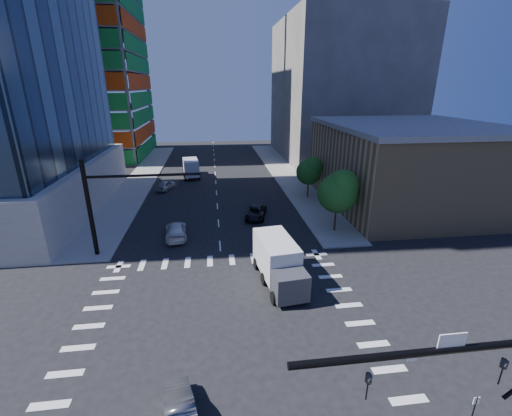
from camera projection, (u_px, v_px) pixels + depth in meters
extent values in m
plane|color=black|center=(225.00, 325.00, 22.82)|extent=(160.00, 160.00, 0.00)
cube|color=silver|center=(225.00, 325.00, 22.82)|extent=(20.00, 20.00, 0.01)
cube|color=gray|center=(285.00, 173.00, 61.63)|extent=(5.00, 60.00, 0.15)
cube|color=gray|center=(142.00, 178.00, 58.63)|extent=(5.00, 60.00, 0.15)
cube|color=#178331|center=(136.00, 37.00, 70.60)|extent=(0.12, 24.00, 49.00)
cube|color=#C23C0B|center=(44.00, 26.00, 57.32)|extent=(24.00, 0.12, 49.00)
cube|color=#9F895C|center=(408.00, 167.00, 44.67)|extent=(20.00, 22.00, 10.00)
cube|color=slate|center=(415.00, 126.00, 42.87)|extent=(20.50, 22.50, 0.60)
cube|color=#5D5754|center=(339.00, 91.00, 72.66)|extent=(24.00, 30.00, 28.00)
cylinder|color=black|center=(450.00, 350.00, 10.32)|extent=(10.00, 0.24, 0.24)
imported|color=black|center=(501.00, 372.00, 10.93)|extent=(0.16, 0.20, 1.00)
imported|color=black|center=(367.00, 386.00, 10.39)|extent=(0.16, 0.20, 1.00)
cube|color=white|center=(452.00, 341.00, 10.20)|extent=(0.90, 0.04, 0.50)
cylinder|color=black|center=(89.00, 209.00, 30.60)|extent=(0.40, 0.40, 9.00)
cylinder|color=black|center=(143.00, 176.00, 30.22)|extent=(10.00, 0.24, 0.24)
imported|color=black|center=(156.00, 187.00, 30.71)|extent=(0.16, 0.20, 1.00)
cylinder|color=#382316|center=(335.00, 221.00, 36.96)|extent=(0.20, 0.20, 2.27)
sphere|color=#16551A|center=(337.00, 193.00, 35.91)|extent=(4.16, 4.16, 4.16)
sphere|color=#336E24|center=(343.00, 185.00, 35.35)|extent=(3.25, 3.25, 3.25)
cylinder|color=#382316|center=(308.00, 190.00, 48.25)|extent=(0.20, 0.20, 1.92)
sphere|color=#16551A|center=(309.00, 172.00, 47.36)|extent=(3.52, 3.52, 3.52)
sphere|color=#336E24|center=(313.00, 167.00, 46.85)|extent=(2.75, 2.75, 2.75)
cylinder|color=black|center=(472.00, 416.00, 15.34)|extent=(0.06, 0.06, 2.20)
cube|color=silver|center=(476.00, 401.00, 15.03)|extent=(0.30, 0.03, 0.40)
imported|color=black|center=(256.00, 212.00, 41.10)|extent=(3.37, 5.20, 1.33)
imported|color=silver|center=(176.00, 231.00, 35.77)|extent=(2.59, 5.31, 1.49)
imported|color=#AEB0B7|center=(166.00, 185.00, 52.12)|extent=(3.08, 4.65, 1.47)
imported|color=#54545A|center=(180.00, 411.00, 16.04)|extent=(2.28, 4.24, 1.33)
cube|color=silver|center=(280.00, 261.00, 26.91)|extent=(3.19, 5.64, 2.79)
cube|color=#46464E|center=(280.00, 269.00, 27.14)|extent=(2.68, 2.21, 2.04)
cube|color=silver|center=(191.00, 166.00, 59.27)|extent=(3.01, 5.25, 2.59)
cube|color=#46464E|center=(191.00, 170.00, 59.48)|extent=(2.50, 2.07, 1.89)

